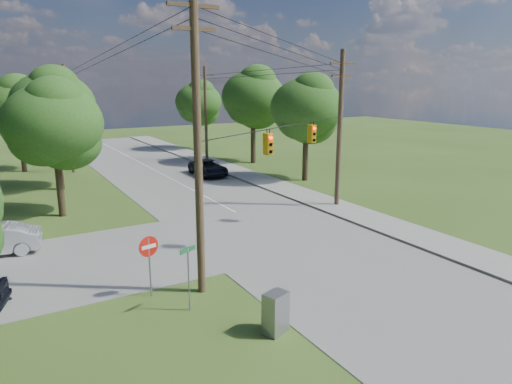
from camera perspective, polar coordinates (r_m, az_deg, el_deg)
ground at (r=21.20m, az=5.34°, el=-9.90°), size 140.00×140.00×0.00m
main_road at (r=26.11m, az=2.56°, el=-5.22°), size 10.00×100.00×0.03m
sidewalk_east at (r=30.09m, az=13.39°, el=-2.93°), size 2.60×100.00×0.12m
pole_sw at (r=17.67m, az=-7.32°, el=6.31°), size 2.00×0.32×12.00m
pole_ne at (r=31.39m, az=10.42°, el=7.97°), size 2.00×0.32×10.50m
pole_north_e at (r=50.17m, az=-6.30°, el=9.77°), size 2.00×0.32×10.00m
pole_north_w at (r=46.32m, az=-22.38°, el=8.52°), size 2.00×0.32×10.00m
power_lines at (r=30.20m, az=-5.02°, el=14.93°), size 13.93×29.62×4.93m
traffic_signals at (r=24.72m, az=4.51°, el=6.74°), size 4.91×3.27×1.05m
tree_w_near at (r=31.05m, az=-23.99°, el=7.82°), size 6.00×6.00×8.40m
tree_w_mid at (r=39.05m, az=-24.01°, el=9.75°), size 6.40×6.40×9.22m
tree_w_far at (r=48.87m, az=-27.71°, el=9.53°), size 6.00×6.00×8.73m
tree_e_near at (r=39.51m, az=6.33°, el=10.37°), size 6.20×6.20×8.81m
tree_e_mid at (r=48.14m, az=-0.37°, el=11.81°), size 6.60×6.60×9.64m
tree_e_far at (r=58.49m, az=-7.20°, el=11.06°), size 5.80×5.80×8.32m
car_main_north at (r=42.19m, az=-6.01°, el=3.04°), size 2.56×5.21×1.42m
control_cabinet at (r=16.16m, az=2.47°, el=-14.85°), size 0.97×0.83×1.49m
do_not_enter_sign at (r=18.65m, az=-13.23°, el=-7.46°), size 0.84×0.22×2.56m
street_name_sign at (r=17.36m, az=-8.45°, el=-9.65°), size 0.71×0.33×2.54m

